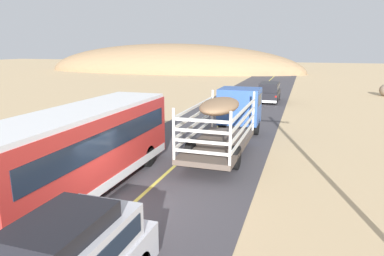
# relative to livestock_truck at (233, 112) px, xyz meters

# --- Properties ---
(ground_plane) EXTENTS (240.00, 240.00, 0.00)m
(ground_plane) POSITION_rel_livestock_truck_xyz_m (-1.70, -9.60, -1.79)
(ground_plane) COLOR tan
(road_surface) EXTENTS (8.00, 120.00, 0.02)m
(road_surface) POSITION_rel_livestock_truck_xyz_m (-1.70, -9.60, -1.78)
(road_surface) COLOR #423F44
(road_surface) RESTS_ON ground
(road_centre_line) EXTENTS (0.16, 117.60, 0.00)m
(road_centre_line) POSITION_rel_livestock_truck_xyz_m (-1.70, -9.60, -1.77)
(road_centre_line) COLOR #D8CC4C
(road_centre_line) RESTS_ON road_surface
(livestock_truck) EXTENTS (2.53, 9.70, 3.02)m
(livestock_truck) POSITION_rel_livestock_truck_xyz_m (0.00, 0.00, 0.00)
(livestock_truck) COLOR #3359A5
(livestock_truck) RESTS_ON road_surface
(bus) EXTENTS (2.54, 10.00, 3.21)m
(bus) POSITION_rel_livestock_truck_xyz_m (-3.97, -8.66, -0.04)
(bus) COLOR red
(bus) RESTS_ON road_surface
(car_far) EXTENTS (1.90, 4.62, 1.93)m
(car_far) POSITION_rel_livestock_truck_xyz_m (0.50, 16.02, -0.70)
(car_far) COLOR black
(car_far) RESTS_ON road_surface
(distant_hill) EXTENTS (59.99, 20.41, 12.29)m
(distant_hill) POSITION_rel_livestock_truck_xyz_m (-25.71, 53.95, -1.79)
(distant_hill) COLOR #957553
(distant_hill) RESTS_ON ground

